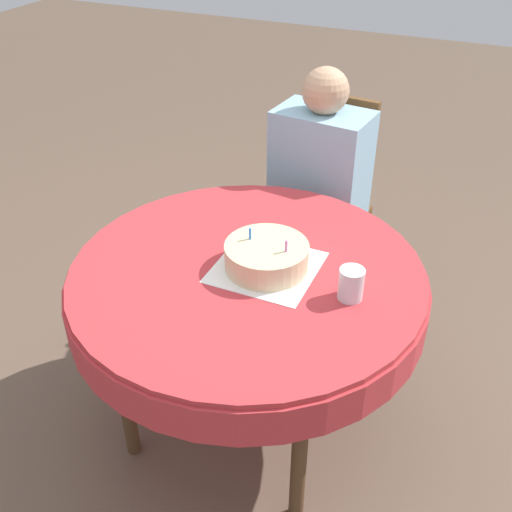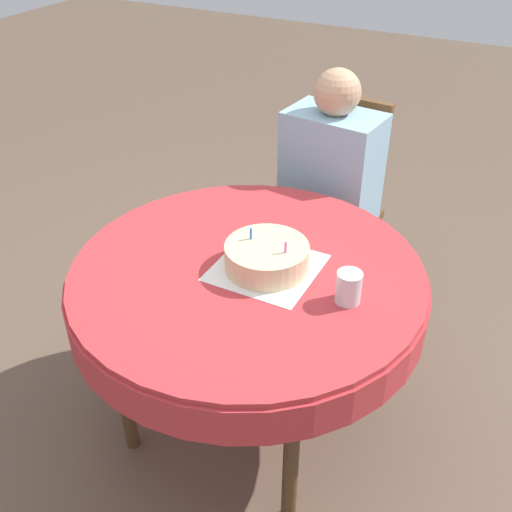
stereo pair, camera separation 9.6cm
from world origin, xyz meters
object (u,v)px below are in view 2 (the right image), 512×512
person (329,174)px  birthday_cake (267,257)px  chair (336,200)px  drinking_glass (349,287)px

person → birthday_cake: bearing=-77.2°
person → birthday_cake: 0.77m
chair → drinking_glass: chair is taller
person → chair: bearing=90.0°
birthday_cake → person: bearing=96.3°
birthday_cake → chair: bearing=95.0°
drinking_glass → chair: bearing=112.4°
chair → birthday_cake: (0.07, -0.86, 0.23)m
chair → person: bearing=-90.0°
person → drinking_glass: bearing=-58.3°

